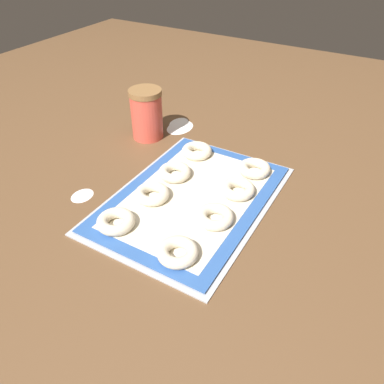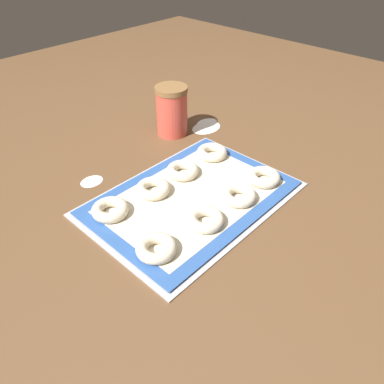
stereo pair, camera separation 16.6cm
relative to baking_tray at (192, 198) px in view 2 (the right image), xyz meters
name	(u,v)px [view 2 (the right image)]	position (x,y,z in m)	size (l,w,h in m)	color
ground_plane	(184,199)	(-0.01, 0.02, 0.00)	(2.80, 2.80, 0.00)	brown
baking_tray	(192,198)	(0.00, 0.00, 0.00)	(0.51, 0.36, 0.01)	#B2B5BA
baking_mat	(192,197)	(0.00, 0.00, 0.01)	(0.49, 0.34, 0.00)	#2D569E
bagel_front_far_left	(156,248)	(-0.19, -0.08, 0.02)	(0.09, 0.09, 0.03)	beige
bagel_front_mid_left	(205,219)	(-0.05, -0.09, 0.02)	(0.09, 0.09, 0.03)	beige
bagel_front_mid_right	(239,195)	(0.07, -0.09, 0.02)	(0.09, 0.09, 0.03)	beige
bagel_front_far_right	(264,177)	(0.18, -0.09, 0.02)	(0.09, 0.09, 0.03)	beige
bagel_back_far_left	(110,210)	(-0.18, 0.09, 0.02)	(0.09, 0.09, 0.03)	beige
bagel_back_mid_left	(153,188)	(-0.06, 0.08, 0.02)	(0.09, 0.09, 0.03)	beige
bagel_back_mid_right	(183,170)	(0.05, 0.08, 0.02)	(0.09, 0.09, 0.03)	beige
bagel_back_far_right	(212,152)	(0.18, 0.09, 0.02)	(0.09, 0.09, 0.03)	beige
flour_canister	(172,111)	(0.21, 0.29, 0.07)	(0.10, 0.10, 0.16)	#DB4C3D
flour_patch_near	(92,181)	(-0.13, 0.25, 0.00)	(0.06, 0.05, 0.00)	white
flour_patch_far	(206,127)	(0.31, 0.23, 0.00)	(0.11, 0.08, 0.00)	white
flour_patch_side	(207,123)	(0.34, 0.25, 0.00)	(0.08, 0.06, 0.00)	white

